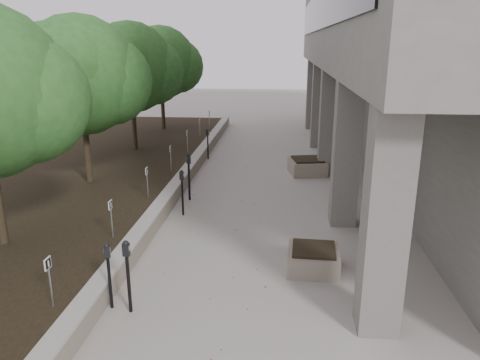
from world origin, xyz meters
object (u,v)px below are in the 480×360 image
at_px(crabapple_tree_5, 161,78).
at_px(parking_meter_2, 109,276).
at_px(crabapple_tree_4, 132,87).
at_px(planter_front, 313,259).
at_px(planter_back, 307,166).
at_px(parking_meter_1, 128,277).
at_px(parking_meter_3, 182,193).
at_px(parking_meter_4, 189,177).
at_px(parking_meter_5, 208,144).
at_px(crabapple_tree_3, 82,101).

height_order(crabapple_tree_5, parking_meter_2, crabapple_tree_5).
height_order(crabapple_tree_4, planter_front, crabapple_tree_4).
distance_m(crabapple_tree_5, planter_front, 16.80).
bearing_deg(planter_back, parking_meter_1, -110.96).
xyz_separation_m(parking_meter_3, parking_meter_4, (-0.07, 1.35, 0.08)).
height_order(parking_meter_1, planter_back, parking_meter_1).
xyz_separation_m(crabapple_tree_4, parking_meter_3, (3.58, -6.81, -2.43)).
relative_size(parking_meter_2, parking_meter_3, 0.97).
xyz_separation_m(parking_meter_1, parking_meter_5, (-0.40, 11.89, -0.06)).
distance_m(parking_meter_5, planter_back, 4.66).
bearing_deg(parking_meter_2, crabapple_tree_4, 86.89).
bearing_deg(parking_meter_4, planter_front, -71.94).
relative_size(parking_meter_2, parking_meter_5, 1.00).
distance_m(crabapple_tree_4, parking_meter_2, 12.50).
relative_size(crabapple_tree_4, planter_front, 4.79).
distance_m(parking_meter_1, parking_meter_2, 0.42).
bearing_deg(parking_meter_4, parking_meter_1, -110.51).
relative_size(parking_meter_1, parking_meter_5, 1.09).
height_order(crabapple_tree_3, crabapple_tree_5, same).
bearing_deg(planter_front, parking_meter_4, 129.86).
relative_size(crabapple_tree_3, parking_meter_4, 3.50).
xyz_separation_m(crabapple_tree_4, crabapple_tree_5, (0.00, 5.00, 0.00)).
height_order(crabapple_tree_5, parking_meter_1, crabapple_tree_5).
bearing_deg(parking_meter_2, parking_meter_1, -32.04).
height_order(parking_meter_1, parking_meter_4, parking_meter_4).
relative_size(crabapple_tree_3, parking_meter_1, 3.69).
height_order(crabapple_tree_3, crabapple_tree_4, same).
bearing_deg(crabapple_tree_5, planter_back, -42.95).
distance_m(parking_meter_1, planter_back, 10.68).
bearing_deg(crabapple_tree_3, planter_front, -34.14).
relative_size(parking_meter_3, parking_meter_4, 0.89).
bearing_deg(parking_meter_3, crabapple_tree_4, 124.20).
distance_m(parking_meter_1, planter_front, 4.13).
height_order(parking_meter_1, parking_meter_5, parking_meter_1).
xyz_separation_m(parking_meter_1, parking_meter_4, (-0.15, 6.47, 0.04)).
distance_m(crabapple_tree_5, parking_meter_3, 12.57).
distance_m(crabapple_tree_4, planter_back, 8.22).
distance_m(crabapple_tree_3, parking_meter_3, 4.69).
distance_m(crabapple_tree_3, planter_back, 8.54).
bearing_deg(parking_meter_1, crabapple_tree_4, 108.55).
xyz_separation_m(parking_meter_1, planter_front, (3.56, 2.03, -0.47)).
bearing_deg(planter_back, parking_meter_2, -113.17).
height_order(parking_meter_4, parking_meter_5, parking_meter_4).
bearing_deg(planter_back, parking_meter_3, -128.74).
distance_m(crabapple_tree_4, crabapple_tree_5, 5.00).
height_order(crabapple_tree_3, planter_back, crabapple_tree_3).
xyz_separation_m(parking_meter_1, parking_meter_3, (-0.08, 5.11, -0.04)).
bearing_deg(crabapple_tree_4, planter_front, -53.89).
distance_m(crabapple_tree_3, parking_meter_5, 6.42).
relative_size(crabapple_tree_4, planter_back, 4.13).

